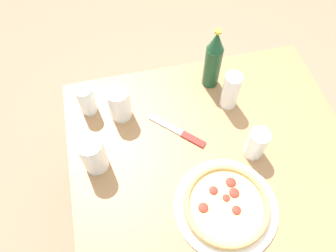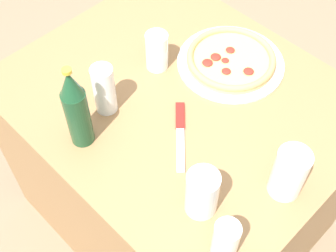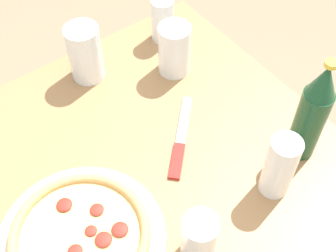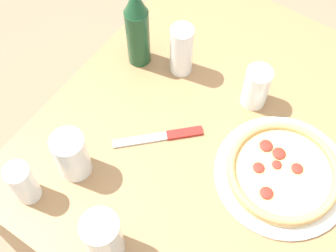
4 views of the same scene
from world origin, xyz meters
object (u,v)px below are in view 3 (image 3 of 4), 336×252
glass_cola (279,169)px  glass_orange_juice (174,51)px  pizza_salami (81,237)px  glass_iced_tea (85,55)px  knife (181,140)px  glass_red_wine (199,240)px  beer_bottle (313,113)px  glass_water (163,22)px

glass_cola → glass_orange_juice: size_ratio=1.15×
pizza_salami → glass_iced_tea: (-0.39, 0.24, 0.05)m
glass_cola → knife: size_ratio=0.87×
knife → glass_red_wine: bearing=-30.5°
beer_bottle → glass_orange_juice: bearing=-168.6°
glass_red_wine → knife: 0.28m
glass_red_wine → beer_bottle: (-0.06, 0.34, 0.07)m
glass_cola → glass_orange_juice: (-0.41, 0.04, -0.01)m
glass_red_wine → glass_iced_tea: bearing=172.0°
glass_cola → knife: 0.24m
glass_iced_tea → glass_cola: (0.52, 0.15, 0.00)m
pizza_salami → glass_water: 0.62m
glass_red_wine → glass_cola: bearing=94.9°
pizza_salami → glass_iced_tea: glass_iced_tea is taller
pizza_salami → glass_orange_juice: size_ratio=2.43×
glass_orange_juice → glass_red_wine: (0.43, -0.26, -0.00)m
beer_bottle → glass_red_wine: bearing=-80.7°
glass_water → glass_orange_juice: bearing=-22.7°
glass_cola → glass_water: bearing=170.1°
pizza_salami → beer_bottle: beer_bottle is taller
glass_water → glass_orange_juice: glass_orange_juice is taller
knife → beer_bottle: bearing=48.7°
glass_cola → glass_water: (-0.52, 0.09, -0.02)m
glass_water → glass_red_wine: (0.54, -0.31, 0.00)m
glass_iced_tea → beer_bottle: bearing=28.4°
pizza_salami → glass_red_wine: bearing=47.1°
glass_cola → knife: bearing=-158.5°
pizza_salami → glass_red_wine: size_ratio=2.68×
glass_red_wine → knife: bearing=149.5°
pizza_salami → glass_cola: (0.14, 0.39, 0.05)m
glass_red_wine → beer_bottle: bearing=99.3°
beer_bottle → glass_iced_tea: bearing=-151.6°
glass_red_wine → knife: glass_red_wine is taller
glass_iced_tea → glass_orange_juice: size_ratio=1.09×
glass_iced_tea → knife: bearing=11.2°
pizza_salami → glass_orange_juice: glass_orange_juice is taller
glass_water → glass_orange_juice: (0.12, -0.05, 0.01)m
pizza_salami → glass_orange_juice: bearing=122.1°
pizza_salami → glass_cola: 0.42m
beer_bottle → knife: 0.30m
glass_iced_tea → beer_bottle: (0.49, 0.26, 0.06)m
glass_iced_tea → glass_orange_juice: (0.11, 0.19, -0.01)m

